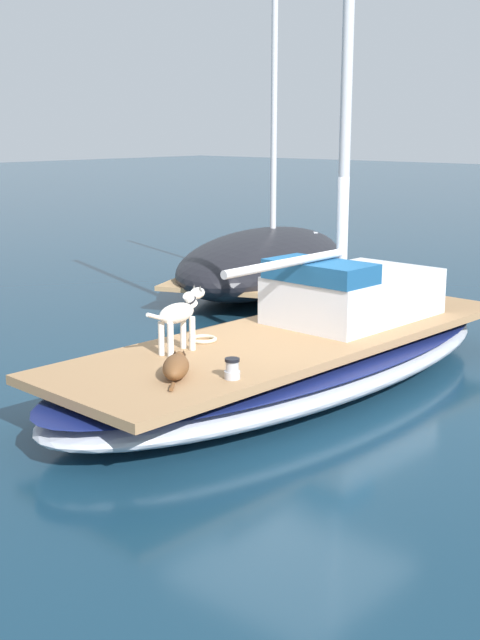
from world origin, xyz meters
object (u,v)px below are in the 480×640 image
(moored_boat_port_side, at_px, (263,260))
(dog_white, at_px, (179,315))
(coiled_rope, at_px, (203,339))
(dog_brown, at_px, (176,366))
(sailboat_main, at_px, (294,360))
(deck_winch, at_px, (232,369))

(moored_boat_port_side, bearing_deg, dog_white, -57.71)
(coiled_rope, bearing_deg, dog_brown, -56.84)
(dog_brown, relative_size, coiled_rope, 2.40)
(sailboat_main, height_order, dog_brown, dog_brown)
(sailboat_main, distance_m, coiled_rope, 1.19)
(coiled_rope, bearing_deg, moored_boat_port_side, 123.70)
(sailboat_main, height_order, coiled_rope, coiled_rope)
(dog_brown, relative_size, moored_boat_port_side, 0.12)
(deck_winch, distance_m, moored_boat_port_side, 7.93)
(sailboat_main, height_order, deck_winch, deck_winch)
(sailboat_main, xyz_separation_m, dog_white, (-0.47, -1.48, 0.75))
(dog_brown, distance_m, coiled_rope, 1.42)
(sailboat_main, xyz_separation_m, dog_brown, (0.18, -2.16, 0.43))
(dog_white, height_order, moored_boat_port_side, moored_boat_port_side)
(deck_winch, bearing_deg, moored_boat_port_side, 127.70)
(sailboat_main, relative_size, dog_brown, 9.41)
(coiled_rope, bearing_deg, deck_winch, -35.06)
(dog_white, distance_m, dog_brown, 0.99)
(dog_white, bearing_deg, dog_brown, -46.59)
(deck_winch, relative_size, coiled_rope, 0.65)
(dog_brown, xyz_separation_m, deck_winch, (0.47, 0.31, -0.01))
(deck_winch, bearing_deg, dog_brown, -146.40)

